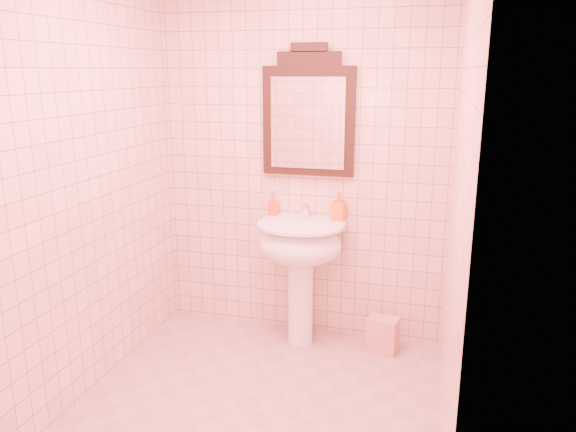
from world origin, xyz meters
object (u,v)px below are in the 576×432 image
(soap_dispenser, at_px, (339,206))
(pedestal_sink, at_px, (300,253))
(towel, at_px, (383,335))
(mirror, at_px, (308,115))
(toothbrush_cup, at_px, (274,208))

(soap_dispenser, bearing_deg, pedestal_sink, -138.28)
(pedestal_sink, distance_m, towel, 0.79)
(towel, bearing_deg, pedestal_sink, -177.87)
(soap_dispenser, bearing_deg, mirror, 175.98)
(soap_dispenser, height_order, towel, soap_dispenser)
(mirror, relative_size, soap_dispenser, 4.49)
(pedestal_sink, xyz_separation_m, toothbrush_cup, (-0.24, 0.18, 0.25))
(mirror, bearing_deg, toothbrush_cup, -175.18)
(mirror, bearing_deg, pedestal_sink, -90.00)
(mirror, distance_m, towel, 1.56)
(pedestal_sink, bearing_deg, towel, 2.13)
(pedestal_sink, relative_size, toothbrush_cup, 4.96)
(pedestal_sink, distance_m, mirror, 0.92)
(toothbrush_cup, relative_size, soap_dispenser, 0.90)
(pedestal_sink, xyz_separation_m, mirror, (0.00, 0.20, 0.89))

